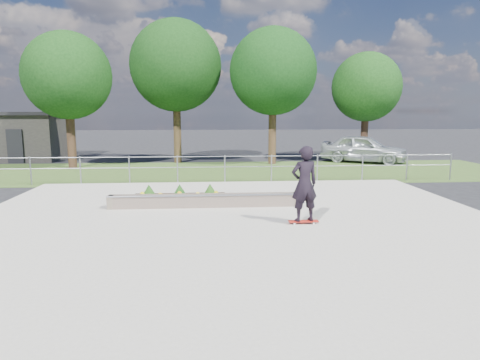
{
  "coord_description": "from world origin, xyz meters",
  "views": [
    {
      "loc": [
        -0.7,
        -10.51,
        3.05
      ],
      "look_at": [
        0.2,
        1.5,
        1.1
      ],
      "focal_mm": 32.0,
      "sensor_mm": 36.0,
      "label": 1
    }
  ],
  "objects_px": {
    "grind_ledge": "(205,200)",
    "skateboarder": "(304,184)",
    "planter_bed": "(179,198)",
    "parked_car": "(364,149)"
  },
  "relations": [
    {
      "from": "skateboarder",
      "to": "grind_ledge",
      "type": "bearing_deg",
      "value": 139.46
    },
    {
      "from": "planter_bed",
      "to": "parked_car",
      "type": "bearing_deg",
      "value": 47.16
    },
    {
      "from": "skateboarder",
      "to": "parked_car",
      "type": "distance_m",
      "value": 15.33
    },
    {
      "from": "planter_bed",
      "to": "skateboarder",
      "type": "distance_m",
      "value": 4.56
    },
    {
      "from": "planter_bed",
      "to": "parked_car",
      "type": "distance_m",
      "value": 14.98
    },
    {
      "from": "grind_ledge",
      "to": "skateboarder",
      "type": "relative_size",
      "value": 2.87
    },
    {
      "from": "planter_bed",
      "to": "parked_car",
      "type": "height_order",
      "value": "parked_car"
    },
    {
      "from": "grind_ledge",
      "to": "skateboarder",
      "type": "height_order",
      "value": "skateboarder"
    },
    {
      "from": "grind_ledge",
      "to": "skateboarder",
      "type": "bearing_deg",
      "value": -40.54
    },
    {
      "from": "grind_ledge",
      "to": "parked_car",
      "type": "xyz_separation_m",
      "value": [
        9.34,
        11.52,
        0.58
      ]
    }
  ]
}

